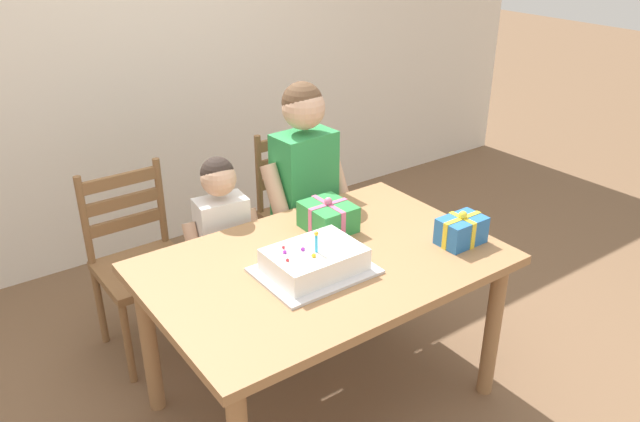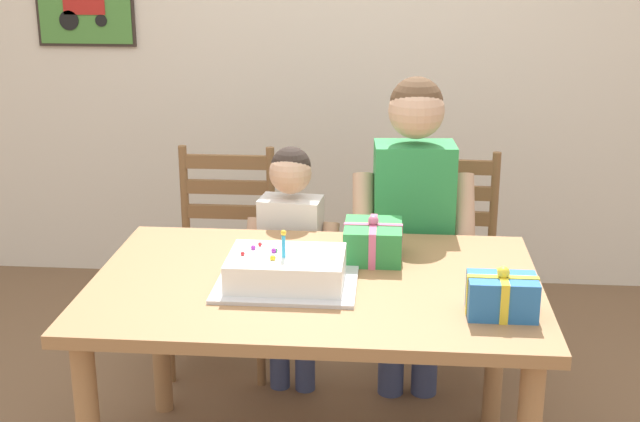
# 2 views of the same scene
# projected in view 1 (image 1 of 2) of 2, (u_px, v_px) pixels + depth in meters

# --- Properties ---
(ground_plane) EXTENTS (20.00, 20.00, 0.00)m
(ground_plane) POSITION_uv_depth(u_px,v_px,m) (323.00, 398.00, 2.91)
(ground_plane) COLOR brown
(back_wall) EXTENTS (6.40, 0.11, 2.60)m
(back_wall) POSITION_uv_depth(u_px,v_px,m) (134.00, 43.00, 3.71)
(back_wall) COLOR silver
(back_wall) RESTS_ON ground
(dining_table) EXTENTS (1.43, 0.95, 0.73)m
(dining_table) POSITION_uv_depth(u_px,v_px,m) (324.00, 279.00, 2.63)
(dining_table) COLOR #9E7047
(dining_table) RESTS_ON ground
(birthday_cake) EXTENTS (0.44, 0.34, 0.19)m
(birthday_cake) POSITION_uv_depth(u_px,v_px,m) (314.00, 261.00, 2.48)
(birthday_cake) COLOR silver
(birthday_cake) RESTS_ON dining_table
(gift_box_red_large) EXTENTS (0.20, 0.22, 0.16)m
(gift_box_red_large) POSITION_uv_depth(u_px,v_px,m) (328.00, 217.00, 2.81)
(gift_box_red_large) COLOR #2D8E42
(gift_box_red_large) RESTS_ON dining_table
(gift_box_beside_cake) EXTENTS (0.20, 0.14, 0.15)m
(gift_box_beside_cake) POSITION_uv_depth(u_px,v_px,m) (461.00, 230.00, 2.70)
(gift_box_beside_cake) COLOR #286BB7
(gift_box_beside_cake) RESTS_ON dining_table
(chair_left) EXTENTS (0.42, 0.42, 0.92)m
(chair_left) POSITION_uv_depth(u_px,v_px,m) (141.00, 263.00, 3.08)
(chair_left) COLOR brown
(chair_left) RESTS_ON ground
(chair_right) EXTENTS (0.44, 0.44, 0.92)m
(chair_right) POSITION_uv_depth(u_px,v_px,m) (303.00, 213.00, 3.58)
(chair_right) COLOR brown
(chair_right) RESTS_ON ground
(child_older) EXTENTS (0.48, 0.28, 1.29)m
(child_older) POSITION_uv_depth(u_px,v_px,m) (305.00, 182.00, 3.17)
(child_older) COLOR #38426B
(child_older) RESTS_ON ground
(child_younger) EXTENTS (0.38, 0.23, 1.02)m
(child_younger) POSITION_uv_depth(u_px,v_px,m) (223.00, 237.00, 3.00)
(child_younger) COLOR #38426B
(child_younger) RESTS_ON ground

